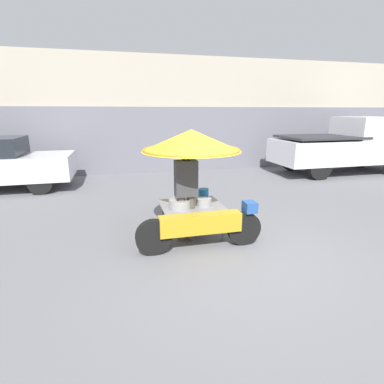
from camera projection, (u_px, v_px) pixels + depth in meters
name	position (u px, v px, depth m)	size (l,w,h in m)	color
ground_plane	(244.00, 258.00, 4.73)	(36.00, 36.00, 0.00)	slate
shopfront_building	(162.00, 115.00, 11.93)	(28.00, 2.06, 4.19)	#B2A893
vendor_motorcycle_cart	(193.00, 157.00, 5.18)	(2.14, 1.74, 1.94)	black
vendor_person	(186.00, 189.00, 5.17)	(0.38, 0.22, 1.67)	#4C473D
pickup_truck	(348.00, 146.00, 11.08)	(5.31, 1.93, 2.04)	black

